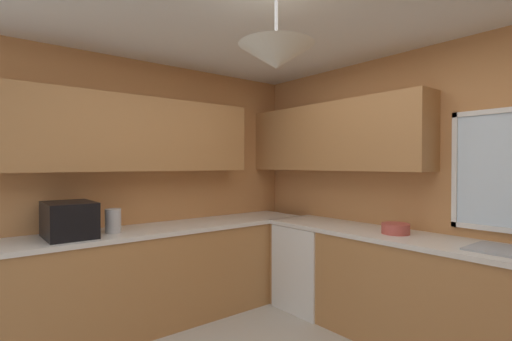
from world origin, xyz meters
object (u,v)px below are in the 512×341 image
at_px(microwave, 69,220).
at_px(bowl, 396,229).
at_px(dishwasher, 312,266).
at_px(kettle, 113,221).

distance_m(microwave, bowl, 2.74).
relative_size(dishwasher, microwave, 1.81).
height_order(microwave, bowl, microwave).
xyz_separation_m(dishwasher, microwave, (-0.66, -2.20, 0.63)).
bearing_deg(microwave, dishwasher, 73.28).
bearing_deg(microwave, kettle, 86.70).
bearing_deg(bowl, microwave, -125.73).
xyz_separation_m(dishwasher, kettle, (-0.64, -1.85, 0.58)).
distance_m(dishwasher, kettle, 2.04).
relative_size(microwave, kettle, 2.30).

